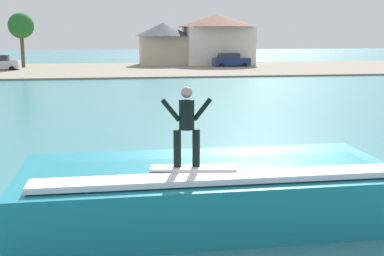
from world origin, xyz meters
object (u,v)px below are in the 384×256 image
house_gabled_white (217,36)px  wave_crest (208,191)px  car_far_shore (231,60)px  house_small_cottage (163,41)px  tree_short_bushy (21,26)px  surfer (187,122)px  tree_tall_bare (202,38)px  surfboard (193,168)px  car_near_shore (0,63)px

house_gabled_white → wave_crest: bearing=-102.2°
car_far_shore → house_gabled_white: house_gabled_white is taller
house_small_cottage → tree_short_bushy: size_ratio=1.14×
surfer → tree_tall_bare: (10.42, 55.84, 1.33)m
house_gabled_white → tree_tall_bare: size_ratio=2.19×
car_far_shore → house_gabled_white: bearing=97.4°
house_gabled_white → tree_tall_bare: house_gabled_white is taller
tree_tall_bare → surfboard: bearing=-100.4°
house_small_cottage → tree_short_bushy: (-17.61, -3.26, 1.82)m
wave_crest → tree_tall_bare: size_ratio=1.68×
house_gabled_white → house_small_cottage: (-7.40, -0.05, -0.60)m
car_near_shore → car_far_shore: 27.66m
wave_crest → surfboard: size_ratio=4.55×
car_near_shore → car_far_shore: same height
car_near_shore → house_small_cottage: house_small_cottage is taller
surfboard → house_gabled_white: bearing=77.5°
wave_crest → tree_tall_bare: (9.83, 55.22, 3.04)m
tree_tall_bare → house_small_cottage: bearing=167.6°
surfboard → tree_tall_bare: size_ratio=0.37×
house_small_cottage → tree_tall_bare: size_ratio=1.53×
house_gabled_white → tree_tall_bare: 2.64m
surfboard → tree_short_bushy: size_ratio=0.27×
wave_crest → house_gabled_white: size_ratio=0.77×
wave_crest → tree_short_bushy: bearing=103.6°
surfer → house_gabled_white: 58.44m
car_far_shore → wave_crest: bearing=-104.1°
tree_short_bushy → house_small_cottage: bearing=10.5°
surfer → tree_tall_bare: bearing=79.4°
house_small_cottage → tree_short_bushy: tree_short_bushy is taller
wave_crest → tree_tall_bare: 56.17m
car_near_shore → house_gabled_white: size_ratio=0.38×
surfboard → car_near_shore: size_ratio=0.44×
car_far_shore → house_gabled_white: 5.94m
surfer → surfboard: bearing=-22.3°
car_near_shore → tree_short_bushy: (1.91, 3.89, 4.19)m
car_near_shore → car_far_shore: size_ratio=0.92×
wave_crest → car_far_shore: bearing=75.9°
car_far_shore → house_small_cottage: 9.80m
surfer → car_far_shore: 53.63m
tree_tall_bare → tree_short_bushy: bearing=-174.6°
wave_crest → car_near_shore: bearing=106.7°
house_gabled_white → tree_short_bushy: house_gabled_white is taller
wave_crest → car_far_shore: car_far_shore is taller
surfboard → car_far_shore: car_far_shore is taller
house_small_cottage → tree_short_bushy: bearing=-169.5°
tree_tall_bare → wave_crest: bearing=-100.1°
house_small_cottage → tree_tall_bare: (5.03, -1.11, 0.37)m
surfboard → house_small_cottage: size_ratio=0.24×
car_near_shore → house_small_cottage: size_ratio=0.55×
wave_crest → house_gabled_white: house_gabled_white is taller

